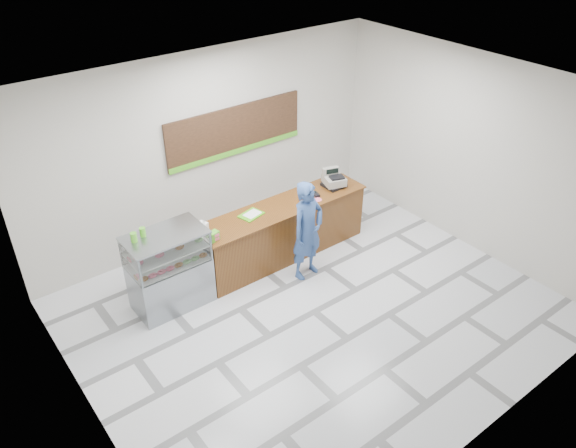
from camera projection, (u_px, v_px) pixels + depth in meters
floor at (315, 312)px, 8.90m from camera, size 7.00×7.00×0.00m
back_wall at (209, 148)px, 9.96m from camera, size 7.00×0.00×7.00m
ceiling at (322, 99)px, 7.02m from camera, size 7.00×7.00×0.00m
sales_counter at (283, 231)px, 9.94m from camera, size 3.26×0.76×1.03m
display_case at (169, 270)px, 8.71m from camera, size 1.22×0.72×1.33m
menu_board at (236, 131)px, 10.12m from camera, size 2.80×0.06×0.90m
cash_register at (334, 180)px, 10.19m from camera, size 0.45×0.46×0.34m
card_terminal at (316, 194)px, 9.96m from camera, size 0.13×0.19×0.04m
serving_tray at (251, 215)px, 9.39m from camera, size 0.45×0.37×0.02m
napkin_box at (202, 227)px, 8.97m from camera, size 0.20×0.20×0.13m
straw_cup at (204, 229)px, 8.92m from camera, size 0.08×0.08×0.12m
promo_box at (213, 236)px, 8.73m from camera, size 0.19×0.15×0.15m
donut_decal at (317, 200)px, 9.83m from camera, size 0.15×0.15×0.00m
green_cup_left at (134, 237)px, 8.16m from camera, size 0.10×0.10×0.15m
green_cup_right at (143, 232)px, 8.29m from camera, size 0.09×0.09×0.14m
customer at (308, 231)px, 9.27m from camera, size 0.69×0.50×1.76m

